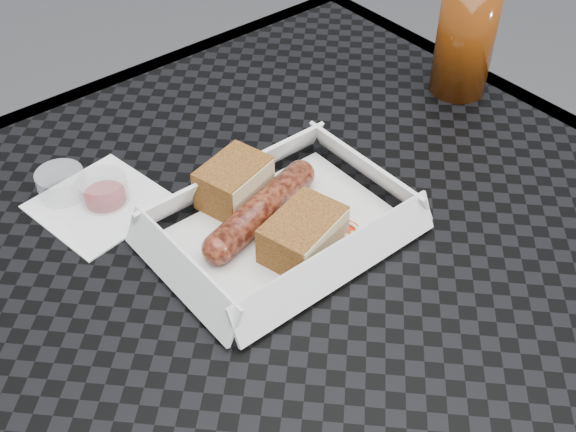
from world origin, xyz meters
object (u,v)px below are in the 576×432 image
at_px(food_tray, 282,231).
at_px(bratwurst, 261,210).
at_px(drink_glass, 466,37).
at_px(patio_table, 301,295).

xyz_separation_m(food_tray, bratwurst, (-0.01, 0.02, 0.02)).
bearing_deg(drink_glass, bratwurst, -173.01).
relative_size(food_tray, drink_glass, 1.51).
distance_m(patio_table, bratwurst, 0.11).
bearing_deg(bratwurst, food_tray, -71.92).
distance_m(patio_table, food_tray, 0.08).
bearing_deg(drink_glass, food_tray, -169.07).
bearing_deg(drink_glass, patio_table, -164.81).
distance_m(food_tray, bratwurst, 0.03).
bearing_deg(patio_table, drink_glass, 15.19).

